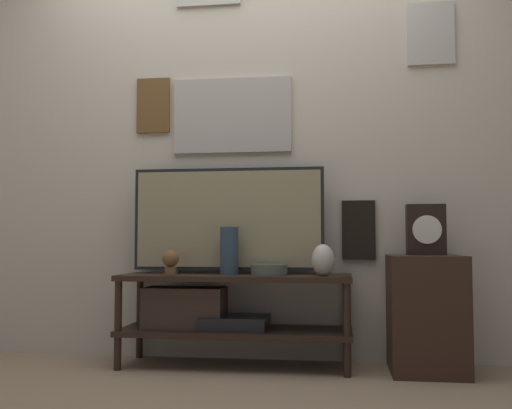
{
  "coord_description": "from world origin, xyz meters",
  "views": [
    {
      "loc": [
        0.57,
        -3.03,
        0.68
      ],
      "look_at": [
        0.12,
        0.25,
        0.89
      ],
      "focal_mm": 42.0,
      "sensor_mm": 36.0,
      "label": 1
    }
  ],
  "objects_px": {
    "vase_wide_bowl": "(269,270)",
    "vase_tall_ceramic": "(229,251)",
    "mantel_clock": "(426,230)",
    "television": "(228,219)",
    "vase_urn_stoneware": "(323,260)",
    "decorative_bust": "(171,261)"
  },
  "relations": [
    {
      "from": "vase_wide_bowl",
      "to": "vase_urn_stoneware",
      "type": "relative_size",
      "value": 1.18
    },
    {
      "from": "television",
      "to": "vase_urn_stoneware",
      "type": "distance_m",
      "value": 0.61
    },
    {
      "from": "vase_urn_stoneware",
      "to": "decorative_bust",
      "type": "bearing_deg",
      "value": -178.88
    },
    {
      "from": "vase_urn_stoneware",
      "to": "vase_tall_ceramic",
      "type": "bearing_deg",
      "value": 172.57
    },
    {
      "from": "vase_wide_bowl",
      "to": "vase_tall_ceramic",
      "type": "relative_size",
      "value": 0.75
    },
    {
      "from": "vase_wide_bowl",
      "to": "decorative_bust",
      "type": "height_order",
      "value": "decorative_bust"
    },
    {
      "from": "television",
      "to": "vase_tall_ceramic",
      "type": "distance_m",
      "value": 0.21
    },
    {
      "from": "vase_wide_bowl",
      "to": "vase_tall_ceramic",
      "type": "distance_m",
      "value": 0.25
    },
    {
      "from": "vase_urn_stoneware",
      "to": "mantel_clock",
      "type": "bearing_deg",
      "value": 13.67
    },
    {
      "from": "television",
      "to": "vase_urn_stoneware",
      "type": "height_order",
      "value": "television"
    },
    {
      "from": "television",
      "to": "mantel_clock",
      "type": "bearing_deg",
      "value": -1.94
    },
    {
      "from": "vase_wide_bowl",
      "to": "vase_urn_stoneware",
      "type": "bearing_deg",
      "value": -6.49
    },
    {
      "from": "vase_wide_bowl",
      "to": "mantel_clock",
      "type": "xyz_separation_m",
      "value": [
        0.84,
        0.1,
        0.22
      ]
    },
    {
      "from": "television",
      "to": "vase_urn_stoneware",
      "type": "bearing_deg",
      "value": -17.4
    },
    {
      "from": "vase_wide_bowl",
      "to": "television",
      "type": "bearing_deg",
      "value": 151.5
    },
    {
      "from": "television",
      "to": "mantel_clock",
      "type": "distance_m",
      "value": 1.1
    },
    {
      "from": "vase_wide_bowl",
      "to": "vase_tall_ceramic",
      "type": "height_order",
      "value": "vase_tall_ceramic"
    },
    {
      "from": "vase_urn_stoneware",
      "to": "television",
      "type": "bearing_deg",
      "value": 162.6
    },
    {
      "from": "vase_urn_stoneware",
      "to": "mantel_clock",
      "type": "xyz_separation_m",
      "value": [
        0.55,
        0.13,
        0.16
      ]
    },
    {
      "from": "vase_tall_ceramic",
      "to": "mantel_clock",
      "type": "bearing_deg",
      "value": 3.54
    },
    {
      "from": "mantel_clock",
      "to": "television",
      "type": "bearing_deg",
      "value": 178.06
    },
    {
      "from": "decorative_bust",
      "to": "mantel_clock",
      "type": "relative_size",
      "value": 0.49
    }
  ]
}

